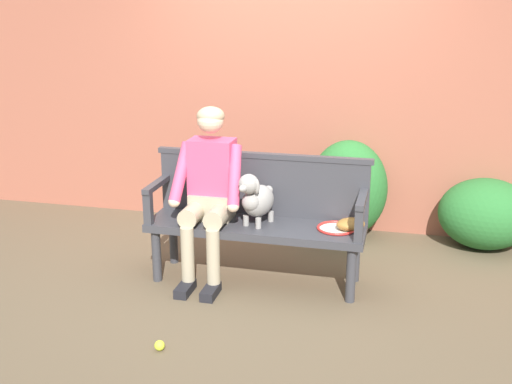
{
  "coord_description": "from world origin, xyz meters",
  "views": [
    {
      "loc": [
        1.07,
        -4.36,
        2.12
      ],
      "look_at": [
        0.0,
        0.0,
        0.72
      ],
      "focal_mm": 44.05,
      "sensor_mm": 36.0,
      "label": 1
    }
  ],
  "objects_px": {
    "garden_bench": "(256,231)",
    "tennis_ball": "(160,345)",
    "person_seated": "(209,187)",
    "baseball_glove": "(351,224)",
    "dog_on_bench": "(256,198)",
    "tennis_racket": "(338,227)"
  },
  "relations": [
    {
      "from": "dog_on_bench",
      "to": "tennis_racket",
      "type": "bearing_deg",
      "value": 6.69
    },
    {
      "from": "dog_on_bench",
      "to": "tennis_ball",
      "type": "relative_size",
      "value": 6.36
    },
    {
      "from": "dog_on_bench",
      "to": "baseball_glove",
      "type": "distance_m",
      "value": 0.73
    },
    {
      "from": "tennis_racket",
      "to": "baseball_glove",
      "type": "distance_m",
      "value": 0.1
    },
    {
      "from": "person_seated",
      "to": "tennis_racket",
      "type": "xyz_separation_m",
      "value": [
        0.98,
        0.05,
        -0.26
      ]
    },
    {
      "from": "dog_on_bench",
      "to": "baseball_glove",
      "type": "xyz_separation_m",
      "value": [
        0.71,
        0.06,
        -0.16
      ]
    },
    {
      "from": "tennis_racket",
      "to": "tennis_ball",
      "type": "bearing_deg",
      "value": -129.3
    },
    {
      "from": "tennis_ball",
      "to": "tennis_racket",
      "type": "bearing_deg",
      "value": 50.7
    },
    {
      "from": "garden_bench",
      "to": "baseball_glove",
      "type": "xyz_separation_m",
      "value": [
        0.71,
        0.03,
        0.11
      ]
    },
    {
      "from": "tennis_racket",
      "to": "tennis_ball",
      "type": "height_order",
      "value": "tennis_racket"
    },
    {
      "from": "tennis_racket",
      "to": "baseball_glove",
      "type": "xyz_separation_m",
      "value": [
        0.09,
        -0.02,
        0.04
      ]
    },
    {
      "from": "dog_on_bench",
      "to": "tennis_racket",
      "type": "distance_m",
      "value": 0.65
    },
    {
      "from": "person_seated",
      "to": "dog_on_bench",
      "type": "relative_size",
      "value": 3.2
    },
    {
      "from": "garden_bench",
      "to": "tennis_ball",
      "type": "distance_m",
      "value": 1.24
    },
    {
      "from": "garden_bench",
      "to": "tennis_racket",
      "type": "height_order",
      "value": "tennis_racket"
    },
    {
      "from": "person_seated",
      "to": "tennis_ball",
      "type": "relative_size",
      "value": 20.38
    },
    {
      "from": "person_seated",
      "to": "tennis_racket",
      "type": "distance_m",
      "value": 1.02
    },
    {
      "from": "dog_on_bench",
      "to": "baseball_glove",
      "type": "bearing_deg",
      "value": 4.49
    },
    {
      "from": "person_seated",
      "to": "baseball_glove",
      "type": "relative_size",
      "value": 6.11
    },
    {
      "from": "person_seated",
      "to": "dog_on_bench",
      "type": "height_order",
      "value": "person_seated"
    },
    {
      "from": "baseball_glove",
      "to": "tennis_ball",
      "type": "bearing_deg",
      "value": -165.84
    },
    {
      "from": "garden_bench",
      "to": "tennis_ball",
      "type": "xyz_separation_m",
      "value": [
        -0.35,
        -1.13,
        -0.38
      ]
    }
  ]
}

